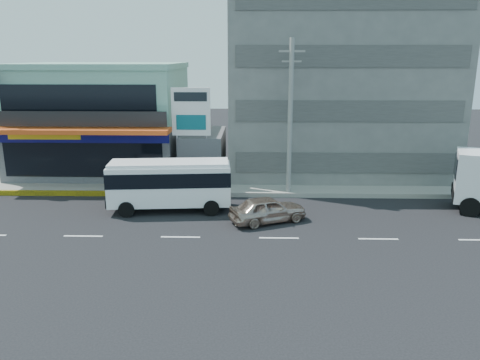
% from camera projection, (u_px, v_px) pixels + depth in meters
% --- Properties ---
extents(ground, '(120.00, 120.00, 0.00)m').
position_uv_depth(ground, '(181.00, 237.00, 23.77)').
color(ground, black).
rests_on(ground, ground).
extents(sidewalk, '(70.00, 5.00, 0.30)m').
position_uv_depth(sidewalk, '(272.00, 185.00, 32.78)').
color(sidewalk, gray).
rests_on(sidewalk, ground).
extents(shop_building, '(12.40, 11.70, 8.00)m').
position_uv_depth(shop_building, '(103.00, 121.00, 36.41)').
color(shop_building, '#3F4044').
rests_on(shop_building, ground).
extents(concrete_building, '(16.00, 12.00, 14.00)m').
position_uv_depth(concrete_building, '(335.00, 82.00, 36.21)').
color(concrete_building, gray).
rests_on(concrete_building, ground).
extents(gap_structure, '(3.00, 6.00, 3.50)m').
position_uv_depth(gap_structure, '(204.00, 155.00, 34.91)').
color(gap_structure, '#3F4044').
rests_on(gap_structure, ground).
extents(satellite_dish, '(1.50, 1.50, 0.15)m').
position_uv_depth(satellite_dish, '(202.00, 133.00, 33.48)').
color(satellite_dish, slate).
rests_on(satellite_dish, gap_structure).
extents(billboard, '(2.60, 0.18, 6.90)m').
position_uv_depth(billboard, '(191.00, 117.00, 31.40)').
color(billboard, gray).
rests_on(billboard, ground).
extents(utility_pole_near, '(1.60, 0.30, 10.00)m').
position_uv_depth(utility_pole_near, '(290.00, 118.00, 29.44)').
color(utility_pole_near, '#999993').
rests_on(utility_pole_near, ground).
extents(minibus, '(7.29, 2.99, 2.98)m').
position_uv_depth(minibus, '(170.00, 181.00, 27.48)').
color(minibus, white).
rests_on(minibus, ground).
extents(sedan, '(4.60, 3.30, 1.45)m').
position_uv_depth(sedan, '(268.00, 209.00, 25.78)').
color(sedan, '#C3A895').
rests_on(sedan, ground).
extents(motorcycle_rider, '(1.63, 1.03, 1.97)m').
position_uv_depth(motorcycle_rider, '(121.00, 188.00, 30.29)').
color(motorcycle_rider, '#4F1B0B').
rests_on(motorcycle_rider, ground).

